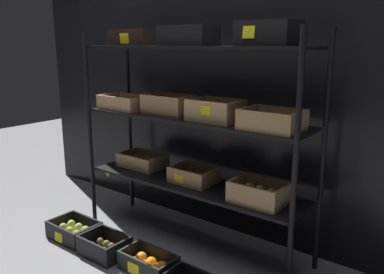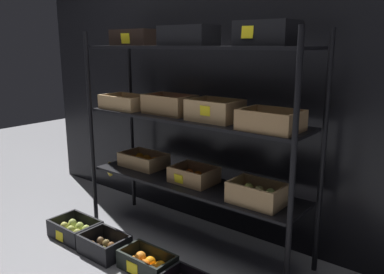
{
  "view_description": "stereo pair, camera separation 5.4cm",
  "coord_description": "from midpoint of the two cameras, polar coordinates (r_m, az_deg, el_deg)",
  "views": [
    {
      "loc": [
        1.59,
        -2.07,
        1.41
      ],
      "look_at": [
        0.0,
        0.0,
        0.79
      ],
      "focal_mm": 36.73,
      "sensor_mm": 36.0,
      "label": 1
    },
    {
      "loc": [
        1.64,
        -2.04,
        1.41
      ],
      "look_at": [
        0.0,
        0.0,
        0.79
      ],
      "focal_mm": 36.73,
      "sensor_mm": 36.0,
      "label": 2
    }
  ],
  "objects": [
    {
      "name": "crate_ground_kiwi",
      "position": [
        2.87,
        -12.04,
        -15.3
      ],
      "size": [
        0.32,
        0.24,
        0.14
      ],
      "color": "black",
      "rests_on": "ground_plane"
    },
    {
      "name": "storefront_wall",
      "position": [
        2.95,
        5.65,
        12.54
      ],
      "size": [
        4.07,
        0.12,
        2.75
      ],
      "primitive_type": "cube",
      "color": "black",
      "rests_on": "ground_plane"
    },
    {
      "name": "crate_ground_orange",
      "position": [
        2.64,
        -5.91,
        -17.83
      ],
      "size": [
        0.36,
        0.21,
        0.12
      ],
      "color": "black",
      "rests_on": "ground_plane"
    },
    {
      "name": "crate_ground_pear",
      "position": [
        3.14,
        -16.12,
        -12.85
      ],
      "size": [
        0.36,
        0.26,
        0.13
      ],
      "color": "black",
      "rests_on": "ground_plane"
    },
    {
      "name": "display_rack",
      "position": [
        2.65,
        0.52,
        2.98
      ],
      "size": [
        1.79,
        0.45,
        1.54
      ],
      "color": "black",
      "rests_on": "ground_plane"
    },
    {
      "name": "ground_plane",
      "position": [
        2.97,
        0.54,
        -15.01
      ],
      "size": [
        10.0,
        10.0,
        0.0
      ],
      "primitive_type": "plane",
      "color": "gray"
    }
  ]
}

